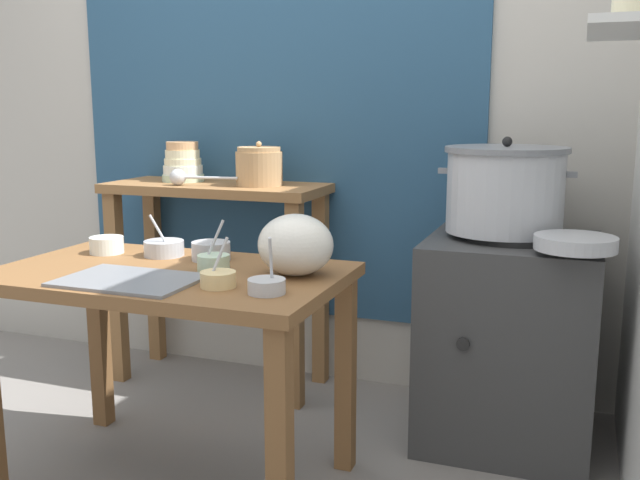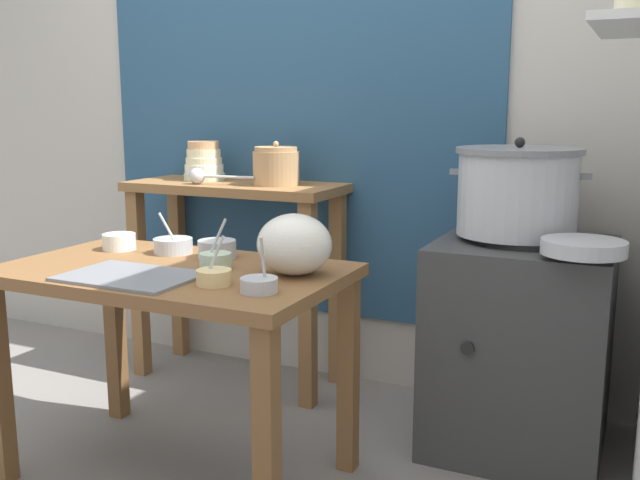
# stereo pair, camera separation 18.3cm
# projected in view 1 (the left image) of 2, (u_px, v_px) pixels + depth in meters

# --- Properties ---
(wall_back) EXTENTS (4.40, 0.12, 2.60)m
(wall_back) POSITION_uv_depth(u_px,v_px,m) (325.00, 89.00, 3.09)
(wall_back) COLOR #B2ADA3
(wall_back) RESTS_ON ground
(prep_table) EXTENTS (1.10, 0.66, 0.72)m
(prep_table) POSITION_uv_depth(u_px,v_px,m) (170.00, 304.00, 2.25)
(prep_table) COLOR brown
(prep_table) RESTS_ON ground
(back_shelf_table) EXTENTS (0.96, 0.40, 0.90)m
(back_shelf_table) POSITION_uv_depth(u_px,v_px,m) (217.00, 234.00, 3.10)
(back_shelf_table) COLOR olive
(back_shelf_table) RESTS_ON ground
(stove_block) EXTENTS (0.60, 0.61, 0.78)m
(stove_block) POSITION_uv_depth(u_px,v_px,m) (508.00, 339.00, 2.61)
(stove_block) COLOR #383838
(stove_block) RESTS_ON ground
(steamer_pot) EXTENTS (0.48, 0.44, 0.34)m
(steamer_pot) POSITION_uv_depth(u_px,v_px,m) (505.00, 189.00, 2.54)
(steamer_pot) COLOR #B7BABF
(steamer_pot) RESTS_ON stove_block
(clay_pot) EXTENTS (0.20, 0.20, 0.19)m
(clay_pot) POSITION_uv_depth(u_px,v_px,m) (259.00, 167.00, 2.98)
(clay_pot) COLOR tan
(clay_pot) RESTS_ON back_shelf_table
(bowl_stack_enamel) EXTENTS (0.19, 0.19, 0.18)m
(bowl_stack_enamel) POSITION_uv_depth(u_px,v_px,m) (183.00, 164.00, 3.14)
(bowl_stack_enamel) COLOR #B7D1AD
(bowl_stack_enamel) RESTS_ON back_shelf_table
(ladle) EXTENTS (0.30, 0.08, 0.07)m
(ladle) POSITION_uv_depth(u_px,v_px,m) (181.00, 177.00, 2.99)
(ladle) COLOR #B7BABF
(ladle) RESTS_ON back_shelf_table
(serving_tray) EXTENTS (0.40, 0.28, 0.01)m
(serving_tray) POSITION_uv_depth(u_px,v_px,m) (129.00, 280.00, 2.08)
(serving_tray) COLOR slate
(serving_tray) RESTS_ON prep_table
(plastic_bag) EXTENTS (0.23, 0.22, 0.19)m
(plastic_bag) POSITION_uv_depth(u_px,v_px,m) (296.00, 245.00, 2.15)
(plastic_bag) COLOR silver
(plastic_bag) RESTS_ON prep_table
(wide_pan) EXTENTS (0.26, 0.26, 0.05)m
(wide_pan) POSITION_uv_depth(u_px,v_px,m) (575.00, 243.00, 2.24)
(wide_pan) COLOR #B7BABF
(wide_pan) RESTS_ON stove_block
(prep_bowl_0) EXTENTS (0.13, 0.13, 0.06)m
(prep_bowl_0) POSITION_uv_depth(u_px,v_px,m) (211.00, 250.00, 2.37)
(prep_bowl_0) COLOR #B7BABF
(prep_bowl_0) RESTS_ON prep_table
(prep_bowl_1) EXTENTS (0.12, 0.12, 0.06)m
(prep_bowl_1) POSITION_uv_depth(u_px,v_px,m) (107.00, 244.00, 2.48)
(prep_bowl_1) COLOR silver
(prep_bowl_1) RESTS_ON prep_table
(prep_bowl_2) EXTENTS (0.10, 0.10, 0.16)m
(prep_bowl_2) POSITION_uv_depth(u_px,v_px,m) (213.00, 262.00, 2.22)
(prep_bowl_2) COLOR #B7D1AD
(prep_bowl_2) RESTS_ON prep_table
(prep_bowl_3) EXTENTS (0.11, 0.11, 0.16)m
(prep_bowl_3) POSITION_uv_depth(u_px,v_px,m) (267.00, 285.00, 1.95)
(prep_bowl_3) COLOR #B7BABF
(prep_bowl_3) RESTS_ON prep_table
(prep_bowl_4) EXTENTS (0.14, 0.14, 0.15)m
(prep_bowl_4) POSITION_uv_depth(u_px,v_px,m) (164.00, 247.00, 2.44)
(prep_bowl_4) COLOR #B7BABF
(prep_bowl_4) RESTS_ON prep_table
(prep_bowl_5) EXTENTS (0.10, 0.10, 0.14)m
(prep_bowl_5) POSITION_uv_depth(u_px,v_px,m) (218.00, 278.00, 2.02)
(prep_bowl_5) COLOR #E5C684
(prep_bowl_5) RESTS_ON prep_table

